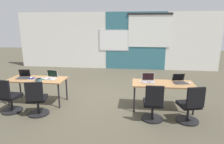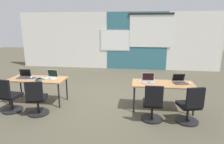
{
  "view_description": "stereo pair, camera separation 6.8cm",
  "coord_description": "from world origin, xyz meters",
  "views": [
    {
      "loc": [
        1.01,
        -5.66,
        2.24
      ],
      "look_at": [
        0.37,
        -0.39,
        0.93
      ],
      "focal_mm": 31.46,
      "sensor_mm": 36.0,
      "label": 1
    },
    {
      "loc": [
        1.08,
        -5.65,
        2.24
      ],
      "look_at": [
        0.37,
        -0.39,
        0.93
      ],
      "focal_mm": 31.46,
      "sensor_mm": 36.0,
      "label": 2
    }
  ],
  "objects": [
    {
      "name": "ground_plane",
      "position": [
        0.0,
        0.0,
        0.0
      ],
      "size": [
        24.0,
        24.0,
        0.0
      ],
      "color": "#4C4738"
    },
    {
      "name": "back_wall_assembly",
      "position": [
        0.04,
        4.2,
        1.41
      ],
      "size": [
        10.0,
        0.27,
        2.8
      ],
      "color": "silver",
      "rests_on": "ground"
    },
    {
      "name": "desk_near_left",
      "position": [
        -1.75,
        -0.6,
        0.66
      ],
      "size": [
        1.6,
        0.7,
        0.72
      ],
      "color": "#A37547",
      "rests_on": "ground"
    },
    {
      "name": "desk_near_right",
      "position": [
        1.75,
        -0.6,
        0.66
      ],
      "size": [
        1.6,
        0.7,
        0.72
      ],
      "color": "#A37547",
      "rests_on": "ground"
    },
    {
      "name": "laptop_near_right_inner",
      "position": [
        1.37,
        -0.53,
        0.77
      ],
      "size": [
        0.35,
        0.3,
        0.24
      ],
      "rotation": [
        0.0,
        0.0,
        0.07
      ],
      "color": "#9E9EA3",
      "rests_on": "desk_near_right"
    },
    {
      "name": "mouse_near_right_inner",
      "position": [
        1.15,
        -0.56,
        0.74
      ],
      "size": [
        0.06,
        0.1,
        0.03
      ],
      "color": "silver",
      "rests_on": "desk_near_right"
    },
    {
      "name": "chair_near_right_inner",
      "position": [
        1.45,
        -1.32,
        0.38
      ],
      "size": [
        0.52,
        0.54,
        0.92
      ],
      "rotation": [
        0.0,
        0.0,
        3.16
      ],
      "color": "black",
      "rests_on": "ground"
    },
    {
      "name": "laptop_near_right_end",
      "position": [
        2.19,
        -0.5,
        0.77
      ],
      "size": [
        0.38,
        0.35,
        0.23
      ],
      "rotation": [
        0.0,
        0.0,
        0.18
      ],
      "color": "#333338",
      "rests_on": "desk_near_right"
    },
    {
      "name": "mouse_near_right_end",
      "position": [
        2.43,
        -0.56,
        0.74
      ],
      "size": [
        0.06,
        0.1,
        0.03
      ],
      "color": "silver",
      "rests_on": "desk_near_right"
    },
    {
      "name": "chair_near_right_end",
      "position": [
        2.28,
        -1.33,
        0.38
      ],
      "size": [
        0.54,
        0.59,
        0.92
      ],
      "rotation": [
        0.0,
        0.0,
        3.4
      ],
      "color": "black",
      "rests_on": "ground"
    },
    {
      "name": "laptop_near_left_inner",
      "position": [
        -1.37,
        -0.52,
        0.77
      ],
      "size": [
        0.37,
        0.32,
        0.23
      ],
      "rotation": [
        0.0,
        0.0,
        -0.15
      ],
      "color": "silver",
      "rests_on": "desk_near_left"
    },
    {
      "name": "mousepad_near_left_inner",
      "position": [
        -1.6,
        -0.6,
        0.72
      ],
      "size": [
        0.22,
        0.19,
        0.0
      ],
      "color": "#23512D",
      "rests_on": "desk_near_left"
    },
    {
      "name": "mouse_near_left_inner",
      "position": [
        -1.6,
        -0.6,
        0.74
      ],
      "size": [
        0.06,
        0.1,
        0.03
      ],
      "color": "#B2B2B7",
      "rests_on": "mousepad_near_left_inner"
    },
    {
      "name": "chair_near_left_inner",
      "position": [
        -1.38,
        -1.39,
        0.38
      ],
      "size": [
        0.54,
        0.59,
        0.92
      ],
      "rotation": [
        0.0,
        0.0,
        3.41
      ],
      "color": "black",
      "rests_on": "ground"
    },
    {
      "name": "laptop_near_left_end",
      "position": [
        -2.17,
        -0.56,
        0.77
      ],
      "size": [
        0.36,
        0.3,
        0.24
      ],
      "rotation": [
        0.0,
        0.0,
        0.1
      ],
      "color": "#333338",
      "rests_on": "desk_near_left"
    },
    {
      "name": "mousepad_near_left_end",
      "position": [
        -1.95,
        -0.58,
        0.72
      ],
      "size": [
        0.22,
        0.19,
        0.0
      ],
      "color": "navy",
      "rests_on": "desk_near_left"
    },
    {
      "name": "mouse_near_left_end",
      "position": [
        -1.95,
        -0.58,
        0.74
      ],
      "size": [
        0.08,
        0.11,
        0.03
      ],
      "color": "silver",
      "rests_on": "mousepad_near_left_end"
    },
    {
      "name": "chair_near_left_end",
      "position": [
        -2.17,
        -1.32,
        0.38
      ],
      "size": [
        0.52,
        0.56,
        0.92
      ],
      "rotation": [
        0.0,
        0.0,
        3.06
      ],
      "color": "black",
      "rests_on": "ground"
    },
    {
      "name": "snack_bowl",
      "position": [
        -1.6,
        -0.8,
        0.76
      ],
      "size": [
        0.18,
        0.18,
        0.06
      ],
      "color": "#3D6070",
      "rests_on": "desk_near_left"
    }
  ]
}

